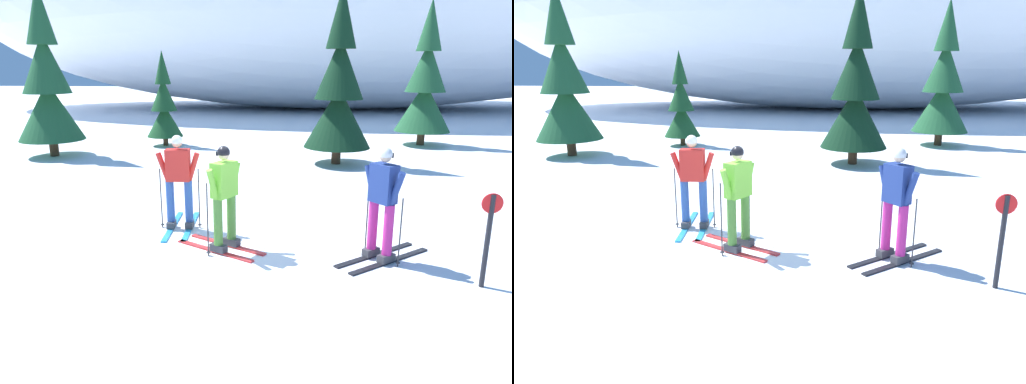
# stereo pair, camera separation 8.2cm
# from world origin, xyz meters

# --- Properties ---
(ground_plane) EXTENTS (120.00, 120.00, 0.00)m
(ground_plane) POSITION_xyz_m (0.00, 0.00, 0.00)
(ground_plane) COLOR white
(skier_red_jacket) EXTENTS (0.81, 1.72, 1.78)m
(skier_red_jacket) POSITION_xyz_m (-1.40, 1.08, 0.94)
(skier_red_jacket) COLOR #2893CC
(skier_red_jacket) RESTS_ON ground
(skier_lime_jacket) EXTENTS (1.58, 1.19, 1.76)m
(skier_lime_jacket) POSITION_xyz_m (-0.42, 0.10, 0.93)
(skier_lime_jacket) COLOR red
(skier_lime_jacket) RESTS_ON ground
(skier_navy_jacket) EXTENTS (1.62, 1.41, 1.82)m
(skier_navy_jacket) POSITION_xyz_m (2.08, -0.15, 0.95)
(skier_navy_jacket) COLOR black
(skier_navy_jacket) RESTS_ON ground
(pine_tree_far_left) EXTENTS (2.14, 2.14, 5.55)m
(pine_tree_far_left) POSITION_xyz_m (-7.37, 8.01, 2.32)
(pine_tree_far_left) COLOR #47301E
(pine_tree_far_left) RESTS_ON ground
(pine_tree_center_left) EXTENTS (1.36, 1.36, 3.52)m
(pine_tree_center_left) POSITION_xyz_m (-4.15, 10.40, 1.47)
(pine_tree_center_left) COLOR #47301E
(pine_tree_center_left) RESTS_ON ground
(pine_tree_center_right) EXTENTS (2.04, 2.04, 5.29)m
(pine_tree_center_right) POSITION_xyz_m (2.06, 7.42, 2.21)
(pine_tree_center_right) COLOR #47301E
(pine_tree_center_right) RESTS_ON ground
(pine_tree_far_right) EXTENTS (2.06, 2.06, 5.33)m
(pine_tree_far_right) POSITION_xyz_m (5.63, 11.27, 2.23)
(pine_tree_far_right) COLOR #47301E
(pine_tree_far_right) RESTS_ON ground
(trail_marker_post) EXTENTS (0.28, 0.07, 1.36)m
(trail_marker_post) POSITION_xyz_m (3.36, -0.98, 0.77)
(trail_marker_post) COLOR black
(trail_marker_post) RESTS_ON ground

